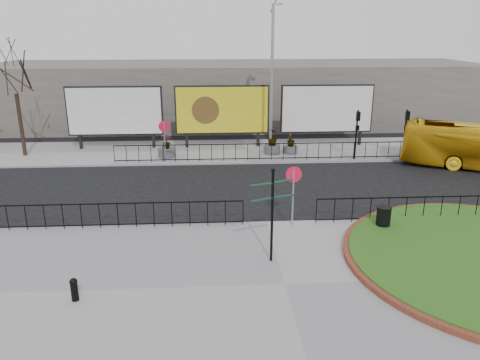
{
  "coord_description": "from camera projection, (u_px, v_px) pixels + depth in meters",
  "views": [
    {
      "loc": [
        -2.18,
        -17.8,
        7.76
      ],
      "look_at": [
        -1.0,
        1.73,
        1.39
      ],
      "focal_mm": 35.0,
      "sensor_mm": 36.0,
      "label": 1
    }
  ],
  "objects": [
    {
      "name": "tree_left",
      "position": [
        17.0,
        99.0,
        28.42
      ],
      "size": [
        2.0,
        2.0,
        7.0
      ],
      "primitive_type": null,
      "color": "#2D2119",
      "rests_on": "pavement_far"
    },
    {
      "name": "ground",
      "position": [
        266.0,
        224.0,
        19.42
      ],
      "size": [
        90.0,
        90.0,
        0.0
      ],
      "primitive_type": "plane",
      "color": "black",
      "rests_on": "ground"
    },
    {
      "name": "billboard_right",
      "position": [
        327.0,
        109.0,
        31.25
      ],
      "size": [
        6.2,
        0.31,
        4.1
      ],
      "color": "black",
      "rests_on": "pavement_far"
    },
    {
      "name": "lamp_post",
      "position": [
        272.0,
        79.0,
        28.46
      ],
      "size": [
        0.74,
        0.18,
        9.23
      ],
      "color": "gray",
      "rests_on": "pavement_far"
    },
    {
      "name": "speed_sign_near",
      "position": [
        294.0,
        183.0,
        18.51
      ],
      "size": [
        0.64,
        0.07,
        2.47
      ],
      "color": "gray",
      "rests_on": "pavement_near"
    },
    {
      "name": "railing_far",
      "position": [
        266.0,
        152.0,
        28.1
      ],
      "size": [
        18.0,
        0.1,
        1.1
      ],
      "primitive_type": null,
      "color": "black",
      "rests_on": "pavement_far"
    },
    {
      "name": "pavement_near",
      "position": [
        285.0,
        286.0,
        14.66
      ],
      "size": [
        30.0,
        10.0,
        0.12
      ],
      "primitive_type": "cube",
      "color": "gray",
      "rests_on": "ground"
    },
    {
      "name": "planter_a",
      "position": [
        167.0,
        150.0,
        28.94
      ],
      "size": [
        1.07,
        1.07,
        1.39
      ],
      "color": "#4C4C4F",
      "rests_on": "pavement_far"
    },
    {
      "name": "signal_pole_b",
      "position": [
        406.0,
        127.0,
        28.18
      ],
      "size": [
        0.22,
        0.26,
        3.0
      ],
      "color": "black",
      "rests_on": "pavement_far"
    },
    {
      "name": "signal_pole_a",
      "position": [
        357.0,
        127.0,
        28.01
      ],
      "size": [
        0.22,
        0.26,
        3.0
      ],
      "color": "black",
      "rests_on": "pavement_far"
    },
    {
      "name": "litter_bin",
      "position": [
        383.0,
        218.0,
        18.42
      ],
      "size": [
        0.59,
        0.59,
        0.98
      ],
      "color": "black",
      "rests_on": "pavement_near"
    },
    {
      "name": "billboard_mid",
      "position": [
        222.0,
        110.0,
        30.84
      ],
      "size": [
        6.2,
        0.31,
        4.1
      ],
      "color": "black",
      "rests_on": "pavement_far"
    },
    {
      "name": "building_backdrop",
      "position": [
        237.0,
        93.0,
        39.53
      ],
      "size": [
        40.0,
        10.0,
        5.0
      ],
      "primitive_type": "cube",
      "color": "#69625C",
      "rests_on": "ground"
    },
    {
      "name": "fingerpost_sign",
      "position": [
        272.0,
        206.0,
        15.51
      ],
      "size": [
        1.52,
        0.78,
        3.32
      ],
      "rotation": [
        0.0,
        0.0,
        0.31
      ],
      "color": "black",
      "rests_on": "pavement_near"
    },
    {
      "name": "planter_b",
      "position": [
        272.0,
        144.0,
        29.73
      ],
      "size": [
        1.02,
        1.02,
        1.61
      ],
      "color": "#4C4C4F",
      "rests_on": "pavement_far"
    },
    {
      "name": "speed_sign_far",
      "position": [
        164.0,
        132.0,
        27.47
      ],
      "size": [
        0.64,
        0.07,
        2.47
      ],
      "color": "gray",
      "rests_on": "pavement_far"
    },
    {
      "name": "pavement_far",
      "position": [
        246.0,
        151.0,
        30.79
      ],
      "size": [
        44.0,
        6.0,
        0.12
      ],
      "primitive_type": "cube",
      "color": "gray",
      "rests_on": "ground"
    },
    {
      "name": "bollard",
      "position": [
        74.0,
        288.0,
        13.66
      ],
      "size": [
        0.24,
        0.24,
        0.73
      ],
      "color": "black",
      "rests_on": "pavement_near"
    },
    {
      "name": "railing_near_right",
      "position": [
        424.0,
        208.0,
        19.3
      ],
      "size": [
        9.0,
        0.1,
        1.1
      ],
      "primitive_type": null,
      "color": "black",
      "rests_on": "pavement_near"
    },
    {
      "name": "planter_c",
      "position": [
        291.0,
        146.0,
        29.84
      ],
      "size": [
        0.87,
        0.87,
        1.34
      ],
      "color": "#4C4C4F",
      "rests_on": "pavement_far"
    },
    {
      "name": "billboard_left",
      "position": [
        115.0,
        111.0,
        30.44
      ],
      "size": [
        6.2,
        0.31,
        4.1
      ],
      "color": "black",
      "rests_on": "pavement_far"
    },
    {
      "name": "railing_near_left",
      "position": [
        118.0,
        215.0,
        18.59
      ],
      "size": [
        10.0,
        0.1,
        1.1
      ],
      "primitive_type": null,
      "color": "black",
      "rests_on": "pavement_near"
    }
  ]
}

